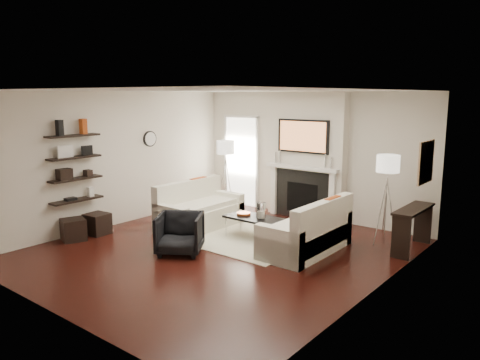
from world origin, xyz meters
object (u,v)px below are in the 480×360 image
Objects in this scene: coffee_table at (254,218)px; ottoman_near at (97,224)px; loveseat_right_base at (305,240)px; lamp_left_shade at (226,147)px; loveseat_left_base at (200,217)px; lamp_right_shade at (388,164)px; armchair at (180,232)px.

ottoman_near is at bearing -147.62° from coffee_table.
loveseat_right_base is 3.59m from lamp_left_shade.
loveseat_left_base is 1.64× the size of coffee_table.
loveseat_left_base is 4.50× the size of lamp_right_shade.
loveseat_right_base is (2.40, 0.05, 0.00)m from loveseat_left_base.
lamp_left_shade reaches higher than coffee_table.
coffee_table is at bearing -147.31° from lamp_right_shade.
armchair is 1.87× the size of lamp_right_shade.
armchair is at bearing -110.14° from coffee_table.
lamp_left_shade is (-0.62, 1.52, 1.24)m from loveseat_left_base.
lamp_left_shade is at bearing 154.00° from loveseat_right_base.
lamp_right_shade is at bearing 13.06° from armchair.
loveseat_right_base is at bearing 6.85° from armchair.
lamp_left_shade is 1.00× the size of lamp_right_shade.
coffee_table is at bearing 32.38° from ottoman_near.
armchair is 3.80m from lamp_right_shade.
coffee_table is (-1.09, 0.01, 0.19)m from loveseat_right_base.
loveseat_right_base is 1.64× the size of coffee_table.
coffee_table is 2.75× the size of lamp_right_shade.
lamp_left_shade is 3.91m from lamp_right_shade.
lamp_right_shade reaches higher than coffee_table.
loveseat_left_base is at bearing 51.47° from ottoman_near.
lamp_left_shade is at bearing 112.18° from loveseat_left_base.
lamp_left_shade reaches higher than loveseat_left_base.
lamp_left_shade is (-3.02, 1.47, 1.24)m from loveseat_right_base.
loveseat_left_base reaches higher than ottoman_near.
loveseat_right_base is at bearing 1.10° from loveseat_left_base.
loveseat_left_base is at bearing 86.71° from armchair.
loveseat_left_base is 1.57m from armchair.
lamp_right_shade is at bearing 21.97° from loveseat_left_base.
loveseat_left_base is at bearing -158.03° from lamp_right_shade.
loveseat_left_base is 1.00× the size of loveseat_right_base.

